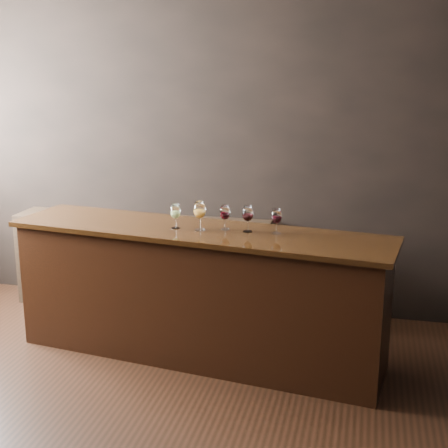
% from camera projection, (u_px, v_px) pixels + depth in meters
% --- Properties ---
extents(ground, '(5.00, 5.00, 0.00)m').
position_uv_depth(ground, '(67.00, 428.00, 3.89)').
color(ground, black).
rests_on(ground, ground).
extents(room_shell, '(5.02, 4.52, 2.81)m').
position_uv_depth(room_shell, '(20.00, 134.00, 3.59)').
color(room_shell, black).
rests_on(room_shell, ground).
extents(bar_counter, '(2.86, 0.99, 0.98)m').
position_uv_depth(bar_counter, '(198.00, 296.00, 4.74)').
color(bar_counter, black).
rests_on(bar_counter, ground).
extents(bar_top, '(2.96, 1.07, 0.04)m').
position_uv_depth(bar_top, '(198.00, 231.00, 4.61)').
color(bar_top, black).
rests_on(bar_top, bar_counter).
extents(back_bar_shelf, '(2.36, 0.40, 0.85)m').
position_uv_depth(back_bar_shelf, '(142.00, 263.00, 5.75)').
color(back_bar_shelf, black).
rests_on(back_bar_shelf, ground).
extents(glass_white, '(0.08, 0.08, 0.18)m').
position_uv_depth(glass_white, '(175.00, 212.00, 4.60)').
color(glass_white, white).
rests_on(glass_white, bar_top).
extents(glass_amber, '(0.09, 0.09, 0.22)m').
position_uv_depth(glass_amber, '(200.00, 211.00, 4.55)').
color(glass_amber, white).
rests_on(glass_amber, bar_top).
extents(glass_red_a, '(0.08, 0.08, 0.18)m').
position_uv_depth(glass_red_a, '(225.00, 213.00, 4.57)').
color(glass_red_a, white).
rests_on(glass_red_a, bar_top).
extents(glass_red_b, '(0.08, 0.08, 0.20)m').
position_uv_depth(glass_red_b, '(248.00, 214.00, 4.50)').
color(glass_red_b, white).
rests_on(glass_red_b, bar_top).
extents(glass_red_c, '(0.08, 0.08, 0.18)m').
position_uv_depth(glass_red_c, '(276.00, 217.00, 4.46)').
color(glass_red_c, white).
rests_on(glass_red_c, bar_top).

